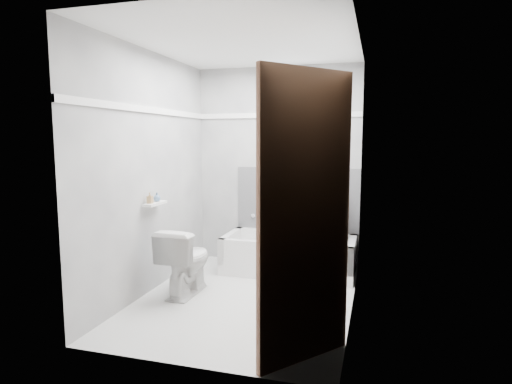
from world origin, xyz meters
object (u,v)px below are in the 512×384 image
(soap_bottle_a, at_px, (150,198))
(soap_bottle_b, at_px, (157,197))
(bathtub, at_px, (289,254))
(door, at_px, (339,230))
(office_chair, at_px, (321,223))
(toilet, at_px, (186,261))

(soap_bottle_a, xyz_separation_m, soap_bottle_b, (0.00, 0.14, -0.01))
(bathtub, relative_size, door, 0.75)
(office_chair, xyz_separation_m, toilet, (-1.20, -1.00, -0.26))
(bathtub, bearing_deg, toilet, -131.78)
(office_chair, distance_m, soap_bottle_b, 1.84)
(door, bearing_deg, soap_bottle_b, 146.02)
(bathtub, distance_m, soap_bottle_b, 1.66)
(door, bearing_deg, office_chair, 99.95)
(soap_bottle_a, bearing_deg, door, -31.01)
(bathtub, distance_m, soap_bottle_a, 1.75)
(toilet, bearing_deg, soap_bottle_a, 19.51)
(bathtub, relative_size, soap_bottle_b, 16.80)
(bathtub, xyz_separation_m, soap_bottle_b, (-1.17, -0.92, 0.75))
(office_chair, relative_size, soap_bottle_b, 10.59)
(soap_bottle_b, bearing_deg, door, -33.98)
(toilet, bearing_deg, office_chair, -138.79)
(toilet, distance_m, door, 2.14)
(bathtub, bearing_deg, soap_bottle_b, -141.95)
(bathtub, height_order, soap_bottle_a, soap_bottle_a)
(soap_bottle_b, bearing_deg, office_chair, 32.37)
(office_chair, height_order, soap_bottle_a, office_chair)
(bathtub, relative_size, toilet, 2.21)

